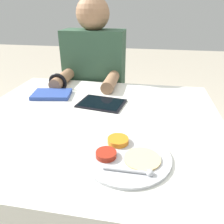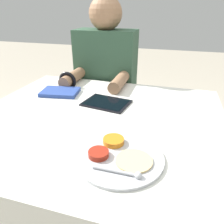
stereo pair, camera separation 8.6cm
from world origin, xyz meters
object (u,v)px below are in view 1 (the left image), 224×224
object	(u,v)px
red_notebook	(52,95)
tablet_device	(102,103)
person_diner	(96,97)
thali_tray	(126,155)

from	to	relation	value
red_notebook	tablet_device	distance (m)	0.30
red_notebook	person_diner	bearing A→B (deg)	71.42
red_notebook	person_diner	size ratio (longest dim) A/B	0.17
thali_tray	tablet_device	distance (m)	0.43
thali_tray	red_notebook	world-z (taller)	thali_tray
tablet_device	person_diner	size ratio (longest dim) A/B	0.19
red_notebook	tablet_device	size ratio (longest dim) A/B	0.90
person_diner	tablet_device	bearing A→B (deg)	-71.38
thali_tray	red_notebook	xyz separation A→B (m)	(-0.45, 0.45, 0.00)
red_notebook	tablet_device	bearing A→B (deg)	-11.11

